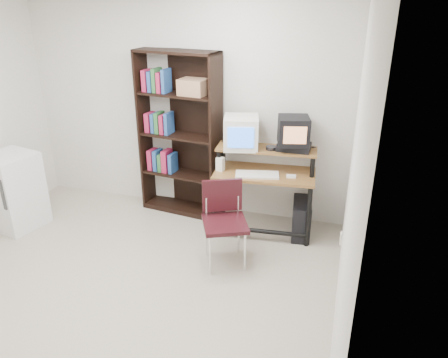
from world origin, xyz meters
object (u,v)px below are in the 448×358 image
(school_chair, at_px, (224,214))
(computer_desk, at_px, (265,176))
(crt_tv, at_px, (294,131))
(mini_fridge, at_px, (14,191))
(pc_tower, at_px, (301,218))
(bookshelf, at_px, (181,133))
(crt_monitor, at_px, (241,132))

(school_chair, bearing_deg, computer_desk, 45.13)
(crt_tv, height_order, school_chair, crt_tv)
(school_chair, relative_size, mini_fridge, 0.96)
(pc_tower, height_order, bookshelf, bookshelf)
(pc_tower, relative_size, mini_fridge, 0.50)
(crt_monitor, bearing_deg, pc_tower, -17.48)
(bookshelf, xyz_separation_m, mini_fridge, (-1.72, -0.96, -0.56))
(bookshelf, height_order, mini_fridge, bookshelf)
(crt_monitor, height_order, mini_fridge, crt_monitor)
(school_chair, distance_m, mini_fridge, 2.56)
(crt_tv, xyz_separation_m, pc_tower, (0.17, -0.10, -0.99))
(mini_fridge, bearing_deg, computer_desk, 27.35)
(crt_monitor, distance_m, pc_tower, 1.19)
(crt_tv, distance_m, school_chair, 1.19)
(computer_desk, height_order, crt_monitor, crt_monitor)
(crt_monitor, relative_size, crt_tv, 1.16)
(pc_tower, height_order, school_chair, school_chair)
(computer_desk, distance_m, school_chair, 0.78)
(bookshelf, distance_m, mini_fridge, 2.05)
(crt_monitor, xyz_separation_m, mini_fridge, (-2.52, -0.78, -0.70))
(mini_fridge, bearing_deg, pc_tower, 25.58)
(bookshelf, bearing_deg, mini_fridge, -143.51)
(crt_tv, distance_m, bookshelf, 1.39)
(crt_monitor, xyz_separation_m, crt_tv, (0.57, 0.05, 0.05))
(school_chair, bearing_deg, crt_tv, 32.04)
(computer_desk, xyz_separation_m, crt_monitor, (-0.29, 0.06, 0.47))
(bookshelf, bearing_deg, pc_tower, -1.44)
(pc_tower, relative_size, bookshelf, 0.23)
(bookshelf, bearing_deg, crt_tv, 1.55)
(crt_tv, xyz_separation_m, bookshelf, (-1.37, 0.14, -0.19))
(pc_tower, bearing_deg, school_chair, -141.12)
(computer_desk, height_order, pc_tower, computer_desk)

